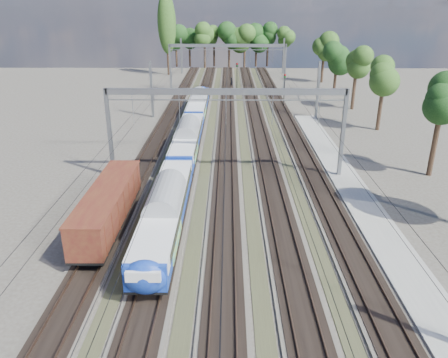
{
  "coord_description": "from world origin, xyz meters",
  "views": [
    {
      "loc": [
        0.25,
        -11.51,
        16.54
      ],
      "look_at": [
        -0.11,
        22.43,
        2.8
      ],
      "focal_mm": 35.0,
      "sensor_mm": 36.0,
      "label": 1
    }
  ],
  "objects_px": {
    "freight_boxcar": "(108,206)",
    "signal_near": "(237,75)",
    "emu_train": "(187,136)",
    "worker": "(232,82)",
    "signal_far": "(284,86)"
  },
  "relations": [
    {
      "from": "emu_train",
      "to": "freight_boxcar",
      "type": "bearing_deg",
      "value": -104.02
    },
    {
      "from": "emu_train",
      "to": "freight_boxcar",
      "type": "distance_m",
      "value": 18.59
    },
    {
      "from": "signal_far",
      "to": "signal_near",
      "type": "bearing_deg",
      "value": 137.06
    },
    {
      "from": "worker",
      "to": "signal_near",
      "type": "xyz_separation_m",
      "value": [
        0.94,
        -9.89,
        2.92
      ]
    },
    {
      "from": "signal_near",
      "to": "signal_far",
      "type": "xyz_separation_m",
      "value": [
        7.79,
        -9.93,
        -0.33
      ]
    },
    {
      "from": "signal_far",
      "to": "freight_boxcar",
      "type": "bearing_deg",
      "value": -104.3
    },
    {
      "from": "worker",
      "to": "signal_near",
      "type": "distance_m",
      "value": 10.36
    },
    {
      "from": "emu_train",
      "to": "signal_near",
      "type": "height_order",
      "value": "signal_near"
    },
    {
      "from": "worker",
      "to": "signal_near",
      "type": "bearing_deg",
      "value": 162.94
    },
    {
      "from": "freight_boxcar",
      "to": "signal_near",
      "type": "bearing_deg",
      "value": 78.51
    },
    {
      "from": "freight_boxcar",
      "to": "signal_far",
      "type": "bearing_deg",
      "value": 66.75
    },
    {
      "from": "signal_near",
      "to": "signal_far",
      "type": "height_order",
      "value": "signal_near"
    },
    {
      "from": "freight_boxcar",
      "to": "signal_near",
      "type": "distance_m",
      "value": 54.4
    },
    {
      "from": "worker",
      "to": "signal_far",
      "type": "xyz_separation_m",
      "value": [
        8.74,
        -19.83,
        2.59
      ]
    },
    {
      "from": "freight_boxcar",
      "to": "signal_near",
      "type": "relative_size",
      "value": 2.1
    }
  ]
}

